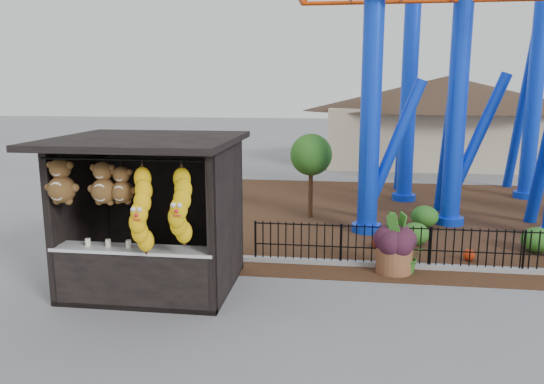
# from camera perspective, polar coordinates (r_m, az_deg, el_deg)

# --- Properties ---
(ground) EXTENTS (120.00, 120.00, 0.00)m
(ground) POSITION_cam_1_polar(r_m,az_deg,el_deg) (9.76, 2.36, -13.44)
(ground) COLOR slate
(ground) RESTS_ON ground
(mulch_bed) EXTENTS (18.00, 12.00, 0.02)m
(mulch_bed) POSITION_cam_1_polar(r_m,az_deg,el_deg) (17.61, 18.03, -2.64)
(mulch_bed) COLOR #331E11
(mulch_bed) RESTS_ON ground
(curb) EXTENTS (18.00, 0.18, 0.12)m
(curb) POSITION_cam_1_polar(r_m,az_deg,el_deg) (12.89, 21.88, -7.72)
(curb) COLOR gray
(curb) RESTS_ON ground
(prize_booth) EXTENTS (3.50, 3.40, 3.12)m
(prize_booth) POSITION_cam_1_polar(r_m,az_deg,el_deg) (10.75, -13.28, -2.72)
(prize_booth) COLOR black
(prize_booth) RESTS_ON ground
(picket_fence) EXTENTS (12.20, 0.06, 1.00)m
(picket_fence) POSITION_cam_1_polar(r_m,az_deg,el_deg) (13.02, 25.89, -5.85)
(picket_fence) COLOR black
(picket_fence) RESTS_ON ground
(roller_coaster) EXTENTS (11.00, 6.37, 10.82)m
(roller_coaster) POSITION_cam_1_polar(r_m,az_deg,el_deg) (17.75, 22.96, 18.10)
(roller_coaster) COLOR #0D38E4
(roller_coaster) RESTS_ON ground
(terracotta_planter) EXTENTS (1.03, 1.03, 0.63)m
(terracotta_planter) POSITION_cam_1_polar(r_m,az_deg,el_deg) (12.19, 13.00, -7.01)
(terracotta_planter) COLOR brown
(terracotta_planter) RESTS_ON ground
(planter_foliage) EXTENTS (0.70, 0.70, 0.64)m
(planter_foliage) POSITION_cam_1_polar(r_m,az_deg,el_deg) (12.00, 13.13, -4.13)
(planter_foliage) COLOR #311321
(planter_foliage) RESTS_ON terracotta_planter
(potted_plant) EXTENTS (0.74, 0.65, 0.78)m
(potted_plant) POSITION_cam_1_polar(r_m,az_deg,el_deg) (12.19, 14.42, -6.69)
(potted_plant) COLOR #184E17
(potted_plant) RESTS_ON ground
(landscaping) EXTENTS (7.40, 3.56, 0.63)m
(landscaping) POSITION_cam_1_polar(r_m,az_deg,el_deg) (15.47, 23.31, -3.79)
(landscaping) COLOR #275B1A
(landscaping) RESTS_ON mulch_bed
(pavilion) EXTENTS (15.00, 15.00, 4.80)m
(pavilion) POSITION_cam_1_polar(r_m,az_deg,el_deg) (29.31, 18.23, 8.78)
(pavilion) COLOR #BFAD8C
(pavilion) RESTS_ON ground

